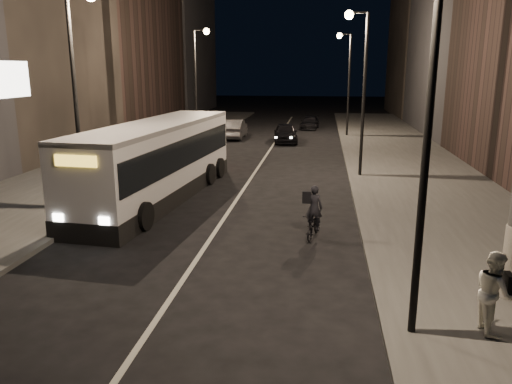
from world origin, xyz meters
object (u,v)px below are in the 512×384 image
(streetlight_left_near, at_px, (80,73))
(pedestrian_woman, at_px, (493,292))
(car_mid, at_px, (234,129))
(cyclist_on_bicycle, at_px, (314,220))
(car_near, at_px, (286,133))
(streetlight_right_near, at_px, (417,78))
(streetlight_right_mid, at_px, (360,72))
(streetlight_right_far, at_px, (346,71))
(streetlight_left_far, at_px, (199,71))
(city_bus, at_px, (158,158))
(car_far, at_px, (310,123))

(streetlight_left_near, relative_size, pedestrian_woman, 4.60)
(pedestrian_woman, bearing_deg, car_mid, 13.35)
(streetlight_left_near, distance_m, cyclist_on_bicycle, 10.11)
(car_near, bearing_deg, streetlight_right_near, -86.65)
(streetlight_right_mid, relative_size, car_mid, 1.72)
(pedestrian_woman, distance_m, car_near, 28.70)
(streetlight_right_far, distance_m, streetlight_left_far, 12.24)
(city_bus, xyz_separation_m, pedestrian_woman, (10.63, -10.35, -0.76))
(streetlight_left_near, distance_m, car_mid, 22.48)
(pedestrian_woman, height_order, car_mid, pedestrian_woman)
(cyclist_on_bicycle, relative_size, car_far, 0.48)
(city_bus, relative_size, car_near, 2.88)
(car_near, height_order, car_mid, car_mid)
(car_near, bearing_deg, car_far, 74.32)
(city_bus, relative_size, car_mid, 2.64)
(car_mid, bearing_deg, streetlight_right_mid, 120.89)
(car_mid, distance_m, car_far, 9.51)
(streetlight_right_near, height_order, pedestrian_woman, streetlight_right_near)
(city_bus, bearing_deg, streetlight_left_near, -121.54)
(streetlight_right_far, bearing_deg, pedestrian_woman, -86.58)
(streetlight_right_mid, height_order, city_bus, streetlight_right_mid)
(streetlight_right_far, distance_m, car_near, 7.50)
(city_bus, bearing_deg, streetlight_right_near, -45.27)
(streetlight_right_mid, xyz_separation_m, car_mid, (-8.85, 13.94, -4.59))
(streetlight_right_mid, relative_size, streetlight_left_far, 1.00)
(car_near, bearing_deg, city_bus, -109.16)
(city_bus, distance_m, pedestrian_woman, 14.85)
(streetlight_left_near, distance_m, car_far, 30.75)
(streetlight_right_far, relative_size, cyclist_on_bicycle, 4.38)
(streetlight_left_far, relative_size, car_mid, 1.72)
(streetlight_left_far, bearing_deg, city_bus, -82.84)
(streetlight_left_far, bearing_deg, streetlight_left_near, -90.00)
(car_mid, bearing_deg, car_far, -130.02)
(cyclist_on_bicycle, bearing_deg, streetlight_right_mid, 89.65)
(streetlight_left_far, bearing_deg, car_near, 19.85)
(streetlight_left_near, xyz_separation_m, car_far, (7.73, 29.37, -4.80))
(streetlight_right_mid, xyz_separation_m, car_far, (-2.93, 21.37, -4.80))
(pedestrian_woman, relative_size, car_mid, 0.37)
(streetlight_right_mid, height_order, cyclist_on_bicycle, streetlight_right_mid)
(pedestrian_woman, bearing_deg, cyclist_on_bicycle, 26.25)
(streetlight_left_far, distance_m, car_near, 7.99)
(streetlight_right_near, bearing_deg, streetlight_left_far, 112.30)
(streetlight_right_mid, relative_size, streetlight_left_near, 1.00)
(streetlight_right_mid, distance_m, pedestrian_woman, 16.45)
(streetlight_right_mid, relative_size, car_near, 1.88)
(cyclist_on_bicycle, bearing_deg, car_mid, 116.98)
(streetlight_left_far, xyz_separation_m, city_bus, (1.94, -15.41, -3.56))
(streetlight_left_far, height_order, cyclist_on_bicycle, streetlight_left_far)
(pedestrian_woman, bearing_deg, streetlight_left_near, 51.76)
(streetlight_right_mid, bearing_deg, car_far, 97.81)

